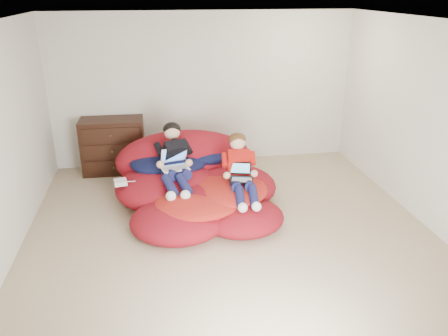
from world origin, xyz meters
TOP-DOWN VIEW (x-y plane):
  - room_shell at (0.00, 0.00)m, footprint 5.10×5.10m
  - dresser at (-1.53, 2.24)m, footprint 1.00×0.57m
  - beanbag_pile at (-0.34, 0.93)m, footprint 2.29×2.39m
  - cream_pillow at (-0.90, 1.70)m, footprint 0.39×0.25m
  - older_boy at (-0.61, 0.95)m, footprint 0.44×1.15m
  - younger_boy at (0.23, 0.52)m, footprint 0.33×0.99m
  - laptop_white at (-0.61, 0.88)m, footprint 0.41×0.44m
  - laptop_black at (0.23, 0.49)m, footprint 0.34×0.35m
  - power_adapter at (-1.34, 0.81)m, footprint 0.19×0.19m

SIDE VIEW (x-z plane):
  - room_shell at x=0.00m, z-range -1.17..1.60m
  - beanbag_pile at x=-0.34m, z-range -0.18..0.73m
  - power_adapter at x=-1.34m, z-range 0.39..0.45m
  - dresser at x=-1.53m, z-range 0.00..0.89m
  - laptop_black at x=0.23m, z-range 0.45..0.67m
  - cream_pillow at x=-0.90m, z-range 0.49..0.75m
  - laptop_white at x=-0.61m, z-range 0.51..0.76m
  - younger_boy at x=0.23m, z-range 0.27..1.01m
  - older_boy at x=-0.61m, z-range 0.32..1.06m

